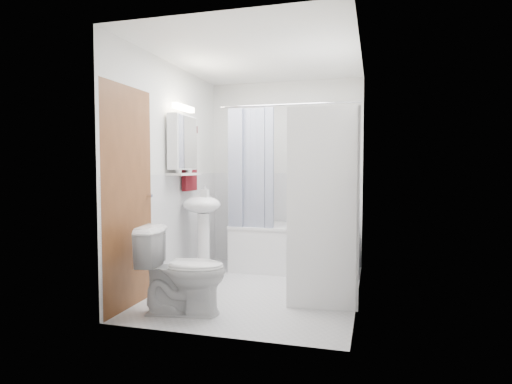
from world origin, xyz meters
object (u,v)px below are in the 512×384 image
(toilet, at_px, (183,271))
(washer_dryer, at_px, (323,206))
(sink, at_px, (202,217))
(bathtub, at_px, (292,246))

(toilet, bearing_deg, washer_dryer, -66.13)
(sink, height_order, washer_dryer, washer_dryer)
(bathtub, bearing_deg, sink, -145.24)
(sink, xyz_separation_m, washer_dryer, (1.43, -0.43, 0.20))
(washer_dryer, relative_size, toilet, 2.38)
(sink, relative_size, washer_dryer, 0.58)
(sink, relative_size, toilet, 1.37)
(bathtub, xyz_separation_m, toilet, (-0.62, -1.81, 0.06))
(bathtub, relative_size, washer_dryer, 0.81)
(bathtub, distance_m, toilet, 1.91)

